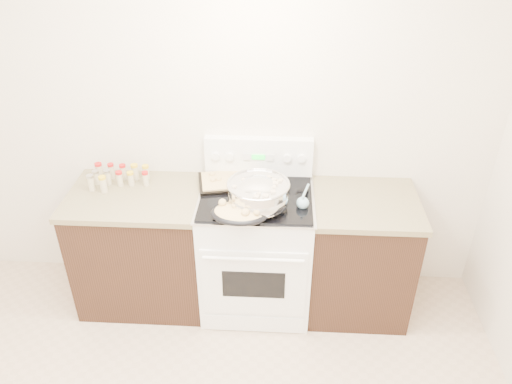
{
  "coord_description": "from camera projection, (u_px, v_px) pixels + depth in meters",
  "views": [
    {
      "loc": [
        0.51,
        -1.4,
        2.73
      ],
      "look_at": [
        0.35,
        1.37,
        1.0
      ],
      "focal_mm": 35.0,
      "sensor_mm": 36.0,
      "label": 1
    }
  ],
  "objects": [
    {
      "name": "counter_left",
      "position": [
        143.0,
        247.0,
        3.64
      ],
      "size": [
        0.93,
        0.67,
        0.92
      ],
      "color": "black",
      "rests_on": "ground"
    },
    {
      "name": "spice_jars",
      "position": [
        117.0,
        176.0,
        3.49
      ],
      "size": [
        0.4,
        0.24,
        0.12
      ],
      "color": "#BFB28C",
      "rests_on": "counter_left"
    },
    {
      "name": "counter_right",
      "position": [
        358.0,
        254.0,
        3.57
      ],
      "size": [
        0.73,
        0.67,
        0.92
      ],
      "color": "black",
      "rests_on": "ground"
    },
    {
      "name": "blue_ladle",
      "position": [
        303.0,
        202.0,
        3.21
      ],
      "size": [
        0.09,
        0.28,
        0.1
      ],
      "color": "#7BA3B7",
      "rests_on": "kitchen_range"
    },
    {
      "name": "mixing_bowl",
      "position": [
        258.0,
        195.0,
        3.17
      ],
      "size": [
        0.48,
        0.48,
        0.24
      ],
      "color": "silver",
      "rests_on": "kitchen_range"
    },
    {
      "name": "baking_sheet",
      "position": [
        230.0,
        181.0,
        3.47
      ],
      "size": [
        0.47,
        0.37,
        0.06
      ],
      "color": "black",
      "rests_on": "kitchen_range"
    },
    {
      "name": "roasting_pan",
      "position": [
        240.0,
        212.0,
        3.08
      ],
      "size": [
        0.37,
        0.26,
        0.11
      ],
      "color": "black",
      "rests_on": "kitchen_range"
    },
    {
      "name": "wooden_spoon",
      "position": [
        240.0,
        215.0,
        3.13
      ],
      "size": [
        0.06,
        0.29,
        0.04
      ],
      "color": "tan",
      "rests_on": "kitchen_range"
    },
    {
      "name": "room_shell",
      "position": [
        135.0,
        225.0,
        1.75
      ],
      "size": [
        4.1,
        3.6,
        2.75
      ],
      "color": "beige",
      "rests_on": "ground"
    },
    {
      "name": "kitchen_range",
      "position": [
        256.0,
        248.0,
        3.58
      ],
      "size": [
        0.78,
        0.73,
        1.22
      ],
      "color": "white",
      "rests_on": "ground"
    }
  ]
}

